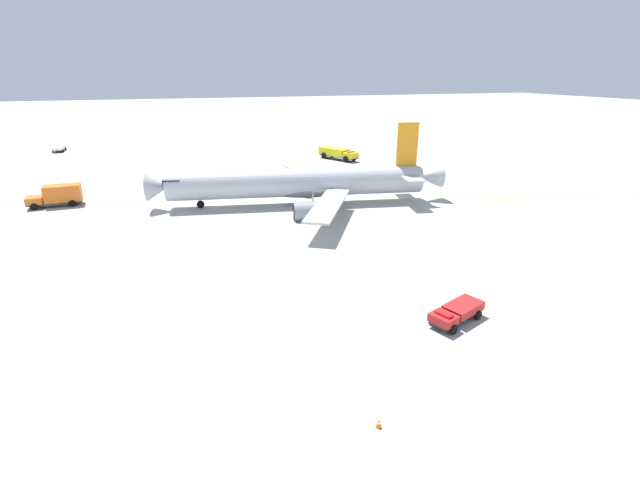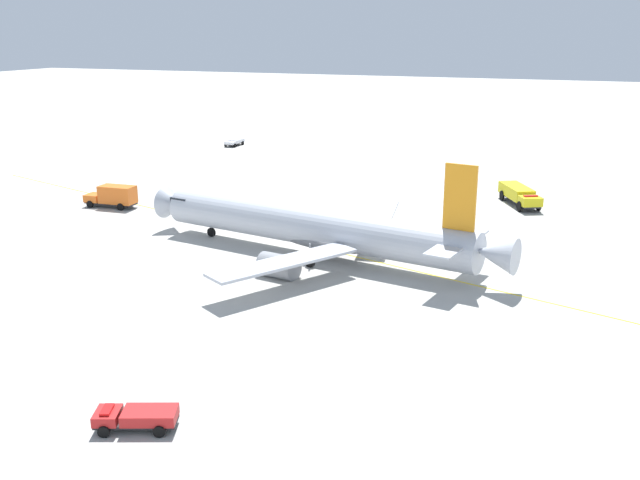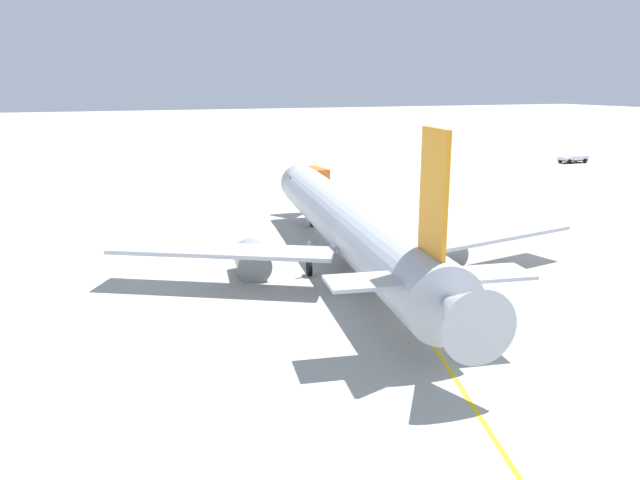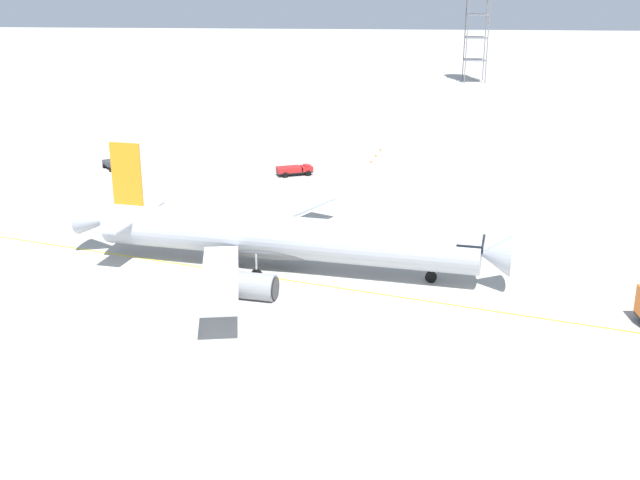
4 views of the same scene
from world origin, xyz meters
name	(u,v)px [view 3 (image 3 of 4)]	position (x,y,z in m)	size (l,w,h in m)	color
ground_plane	(347,278)	(0.00, 0.00, 0.00)	(600.00, 600.00, 0.00)	#ADAAA3
airliner_main	(350,229)	(1.36, 2.38, 3.10)	(35.16, 43.79, 11.94)	#B2B7C1
pushback_tug_truck	(574,158)	(66.25, 46.73, 0.81)	(5.33, 2.51, 1.30)	#232326
catering_truck_truck	(311,178)	(11.77, 36.80, 1.66)	(3.09, 7.44, 3.10)	#232326
taxiway_centreline	(371,248)	(5.53, 6.98, 0.00)	(37.90, 120.38, 0.01)	yellow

